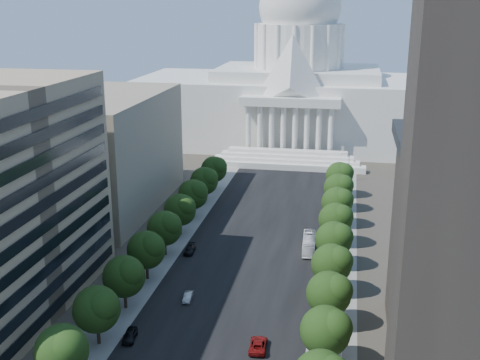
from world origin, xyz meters
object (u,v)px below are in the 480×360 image
Objects in this scene: car_dark_a at (130,335)px; car_dark_b at (190,250)px; car_silver at (188,297)px; city_bus at (309,243)px; car_red at (258,345)px.

car_dark_a is 35.99m from car_dark_b.
car_silver is 34.07m from city_bus.
car_dark_a is at bearing -114.27° from car_silver.
city_bus reaches higher than car_dark_a.
car_dark_a is 49.57m from city_bus.
car_dark_b is (-5.40, 21.22, 0.06)m from car_silver.
car_silver is at bearing -45.78° from car_red.
car_red is 0.51× the size of city_bus.
car_dark_b is at bearing -168.76° from city_bus.
car_dark_a reaches higher than car_silver.
car_dark_a is at bearing -94.57° from car_dark_b.
car_red is at bearing -4.47° from car_dark_a.
car_silver is at bearing -128.76° from city_bus.
car_dark_a is at bearing -124.04° from city_bus.
car_dark_b is at bearing 82.33° from car_dark_a.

